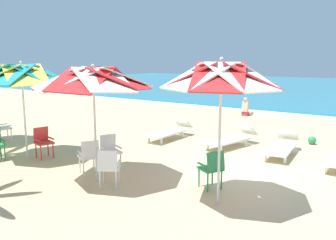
{
  "coord_description": "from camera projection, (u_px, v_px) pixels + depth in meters",
  "views": [
    {
      "loc": [
        3.15,
        -7.97,
        2.78
      ],
      "look_at": [
        -2.81,
        0.35,
        1.0
      ],
      "focal_mm": 37.49,
      "sensor_mm": 36.0,
      "label": 1
    }
  ],
  "objects": [
    {
      "name": "surf_foam",
      "position": [
        335.0,
        118.0,
        16.79
      ],
      "size": [
        80.0,
        0.7,
        0.01
      ],
      "primitive_type": "cube",
      "color": "white",
      "rests_on": "ground"
    },
    {
      "name": "ground_plane",
      "position": [
        252.0,
        173.0,
        8.66
      ],
      "size": [
        80.0,
        80.0,
        0.0
      ],
      "primitive_type": "plane",
      "color": "#D3B784"
    },
    {
      "name": "beach_ball",
      "position": [
        312.0,
        140.0,
        11.58
      ],
      "size": [
        0.27,
        0.27,
        0.27
      ],
      "primitive_type": "sphere",
      "color": "#2D8C4C",
      "rests_on": "ground"
    },
    {
      "name": "sun_lounger_3",
      "position": [
        170.0,
        131.0,
        12.34
      ],
      "size": [
        0.65,
        2.15,
        0.62
      ],
      "color": "white",
      "rests_on": "ground"
    },
    {
      "name": "plastic_chair_7",
      "position": [
        1.0,
        127.0,
        11.96
      ],
      "size": [
        0.52,
        0.54,
        0.87
      ],
      "color": "white",
      "rests_on": "ground"
    },
    {
      "name": "beach_umbrella_2",
      "position": [
        22.0,
        75.0,
        9.59
      ],
      "size": [
        2.59,
        2.59,
        2.73
      ],
      "color": "silver",
      "rests_on": "ground"
    },
    {
      "name": "plastic_chair_3",
      "position": [
        89.0,
        155.0,
        8.48
      ],
      "size": [
        0.61,
        0.59,
        0.87
      ],
      "color": "white",
      "rests_on": "ground"
    },
    {
      "name": "beach_umbrella_1",
      "position": [
        93.0,
        79.0,
        7.7
      ],
      "size": [
        2.65,
        2.65,
        2.68
      ],
      "color": "silver",
      "rests_on": "ground"
    },
    {
      "name": "beachgoer_seated",
      "position": [
        246.0,
        110.0,
        17.52
      ],
      "size": [
        0.3,
        0.93,
        0.92
      ],
      "color": "red",
      "rests_on": "ground"
    },
    {
      "name": "plastic_chair_1",
      "position": [
        109.0,
        166.0,
        7.6
      ],
      "size": [
        0.62,
        0.63,
        0.87
      ],
      "color": "white",
      "rests_on": "ground"
    },
    {
      "name": "beach_umbrella_0",
      "position": [
        221.0,
        77.0,
        6.39
      ],
      "size": [
        2.29,
        2.29,
        2.82
      ],
      "color": "silver",
      "rests_on": "ground"
    },
    {
      "name": "sun_lounger_1",
      "position": [
        282.0,
        146.0,
        10.23
      ],
      "size": [
        0.87,
        2.2,
        0.62
      ],
      "color": "white",
      "rests_on": "ground"
    },
    {
      "name": "sun_lounger_2",
      "position": [
        231.0,
        138.0,
        11.22
      ],
      "size": [
        1.05,
        2.23,
        0.62
      ],
      "color": "white",
      "rests_on": "ground"
    },
    {
      "name": "plastic_chair_4",
      "position": [
        43.0,
        140.0,
        9.97
      ],
      "size": [
        0.55,
        0.52,
        0.87
      ],
      "color": "red",
      "rests_on": "ground"
    },
    {
      "name": "plastic_chair_2",
      "position": [
        110.0,
        149.0,
        9.0
      ],
      "size": [
        0.59,
        0.57,
        0.87
      ],
      "color": "white",
      "rests_on": "ground"
    },
    {
      "name": "plastic_chair_0",
      "position": [
        212.0,
        167.0,
        7.53
      ],
      "size": [
        0.61,
        0.6,
        0.87
      ],
      "color": "#2D8C4C",
      "rests_on": "ground"
    }
  ]
}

